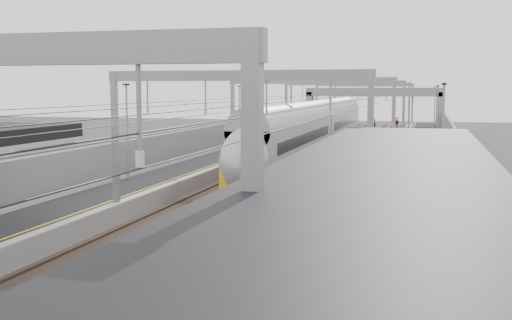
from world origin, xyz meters
The scene contains 12 objects.
platform_left centered at (-8.00, 45.00, 0.50)m, with size 4.00×120.00×1.00m, color black.
platform_right centered at (8.00, 45.00, 0.50)m, with size 4.00×120.00×1.00m, color black.
tracks centered at (0.00, 45.00, 0.05)m, with size 11.40×140.00×0.20m.
overhead_line centered at (0.00, 51.62, 6.14)m, with size 13.00×140.00×6.60m.
canopy_right centered at (8.03, 2.99, 5.09)m, with size 4.40×30.00×4.24m.
overbridge centered at (0.00, 100.00, 5.31)m, with size 22.00×2.20×6.90m.
wall_left centered at (-11.20, 45.00, 1.60)m, with size 0.30×120.00×3.20m, color gray.
wall_right centered at (11.20, 45.00, 1.60)m, with size 0.30×120.00×3.20m, color gray.
train centered at (-1.50, 50.92, 2.20)m, with size 2.85×51.99×4.51m.
signal_green centered at (-5.20, 75.95, 2.42)m, with size 0.32×0.32×3.48m.
signal_red_near centered at (3.20, 62.48, 2.42)m, with size 0.32×0.32×3.48m.
signal_red_far centered at (5.40, 67.78, 2.42)m, with size 0.32×0.32×3.48m.
Camera 1 is at (8.77, -7.02, 6.73)m, focal length 45.00 mm.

